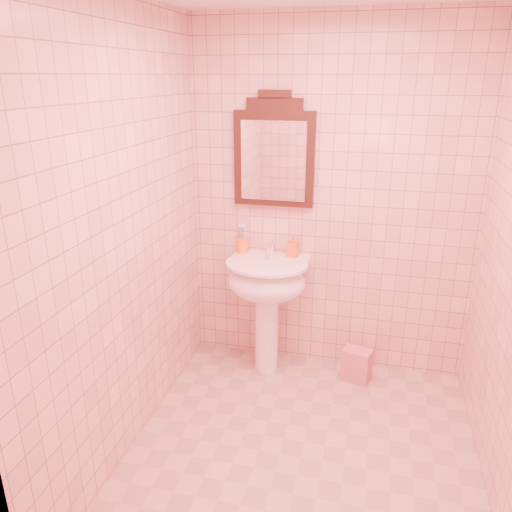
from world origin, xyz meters
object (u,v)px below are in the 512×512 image
(soap_dispenser, at_px, (293,246))
(towel, at_px, (356,365))
(pedestal_sink, at_px, (267,289))
(toothbrush_cup, at_px, (242,245))
(mirror, at_px, (274,154))

(soap_dispenser, xyz_separation_m, towel, (0.51, -0.15, -0.82))
(pedestal_sink, xyz_separation_m, towel, (0.67, 0.02, -0.54))
(soap_dispenser, bearing_deg, towel, -2.30)
(toothbrush_cup, xyz_separation_m, soap_dispenser, (0.38, 0.00, 0.03))
(towel, bearing_deg, soap_dispenser, 164.05)
(pedestal_sink, distance_m, mirror, 0.95)
(pedestal_sink, relative_size, mirror, 1.10)
(toothbrush_cup, distance_m, soap_dispenser, 0.38)
(pedestal_sink, distance_m, toothbrush_cup, 0.38)
(pedestal_sink, bearing_deg, toothbrush_cup, 143.33)
(mirror, distance_m, towel, 1.62)
(toothbrush_cup, height_order, soap_dispenser, toothbrush_cup)
(towel, bearing_deg, toothbrush_cup, 170.68)
(toothbrush_cup, distance_m, towel, 1.20)
(mirror, height_order, soap_dispenser, mirror)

